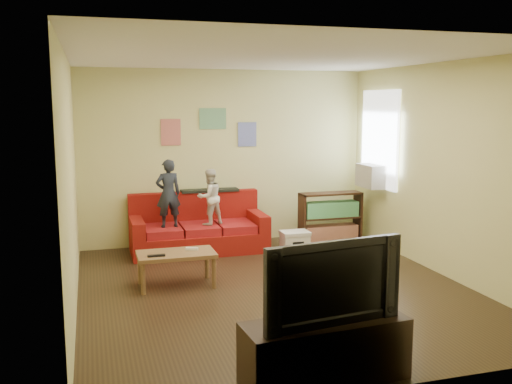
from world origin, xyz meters
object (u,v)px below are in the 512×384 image
object	(u,v)px
coffee_table	(176,257)
bookshelf	(330,220)
tv_stand	(325,351)
sofa	(198,231)
file_box	(295,240)
child_a	(168,193)
child_b	(209,197)
television	(326,280)

from	to	relation	value
coffee_table	bookshelf	bearing A→B (deg)	29.78
tv_stand	bookshelf	bearing A→B (deg)	61.44
sofa	bookshelf	world-z (taller)	sofa
coffee_table	file_box	world-z (taller)	coffee_table
sofa	tv_stand	size ratio (longest dim) A/B	1.49
bookshelf	tv_stand	bearing A→B (deg)	-114.19
sofa	child_a	size ratio (longest dim) A/B	2.02
child_a	coffee_table	size ratio (longest dim) A/B	1.06
child_b	coffee_table	xyz separation A→B (m)	(-0.71, -1.44, -0.47)
file_box	tv_stand	size ratio (longest dim) A/B	0.31
coffee_table	television	world-z (taller)	television
bookshelf	tv_stand	world-z (taller)	bookshelf
sofa	bookshelf	bearing A→B (deg)	-2.20
sofa	child_b	distance (m)	0.58
sofa	bookshelf	size ratio (longest dim) A/B	2.00
file_box	tv_stand	distance (m)	4.09
sofa	child_a	xyz separation A→B (m)	(-0.45, -0.17, 0.61)
tv_stand	coffee_table	bearing A→B (deg)	101.59
child_b	tv_stand	world-z (taller)	child_b
child_a	bookshelf	xyz separation A→B (m)	(2.56, 0.09, -0.55)
coffee_table	television	distance (m)	2.85
coffee_table	file_box	bearing A→B (deg)	31.65
coffee_table	television	size ratio (longest dim) A/B	0.79
child_a	file_box	bearing A→B (deg)	168.08
child_a	television	world-z (taller)	child_a
file_box	tv_stand	bearing A→B (deg)	-106.90
child_b	tv_stand	distance (m)	4.19
coffee_table	bookshelf	size ratio (longest dim) A/B	0.93
sofa	coffee_table	bearing A→B (deg)	-109.31
child_b	file_box	xyz separation A→B (m)	(1.25, -0.23, -0.68)
bookshelf	file_box	world-z (taller)	bookshelf
bookshelf	file_box	size ratio (longest dim) A/B	2.40
file_box	child_b	bearing A→B (deg)	169.37
child_a	sofa	bearing A→B (deg)	-164.33
child_a	coffee_table	bearing A→B (deg)	80.83
child_b	tv_stand	bearing A→B (deg)	68.93
sofa	file_box	world-z (taller)	sofa
child_b	file_box	size ratio (longest dim) A/B	1.99
sofa	coffee_table	xyz separation A→B (m)	(-0.57, -1.61, 0.06)
sofa	file_box	bearing A→B (deg)	-16.06
bookshelf	television	bearing A→B (deg)	-114.19
child_b	file_box	distance (m)	1.44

